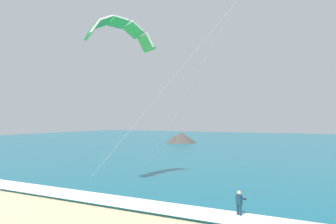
% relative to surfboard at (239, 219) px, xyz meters
% --- Properties ---
extents(sea, '(200.00, 120.00, 0.20)m').
position_rel_surfboard_xyz_m(sea, '(-0.60, 58.39, 0.07)').
color(sea, '#146075').
rests_on(sea, ground).
extents(surf_foam, '(200.00, 2.41, 0.04)m').
position_rel_surfboard_xyz_m(surf_foam, '(-0.60, -0.61, 0.19)').
color(surf_foam, white).
rests_on(surf_foam, sea).
extents(surfboard, '(0.94, 1.46, 0.09)m').
position_rel_surfboard_xyz_m(surfboard, '(0.00, 0.00, 0.00)').
color(surfboard, '#E04C38').
rests_on(surfboard, ground).
extents(kitesurfer, '(0.65, 0.65, 1.69)m').
position_rel_surfboard_xyz_m(kitesurfer, '(0.01, 0.02, 0.91)').
color(kitesurfer, '#143347').
rests_on(kitesurfer, ground).
extents(kite_primary, '(12.99, 7.04, 13.95)m').
position_rel_surfboard_xyz_m(kite_primary, '(-11.55, 4.01, 14.01)').
color(kite_primary, green).
extents(headland_left, '(8.22, 8.29, 2.76)m').
position_rel_surfboard_xyz_m(headland_left, '(-26.70, 50.49, 1.23)').
color(headland_left, '#56514C').
rests_on(headland_left, ground).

